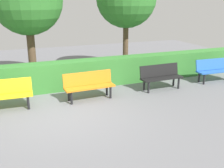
{
  "coord_description": "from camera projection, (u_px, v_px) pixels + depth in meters",
  "views": [
    {
      "loc": [
        1.26,
        6.93,
        3.03
      ],
      "look_at": [
        -1.6,
        -0.4,
        0.55
      ],
      "focal_mm": 43.24,
      "sensor_mm": 36.0,
      "label": 1
    }
  ],
  "objects": [
    {
      "name": "bench_yellow",
      "position": [
        5.0,
        93.0,
        7.63
      ],
      "size": [
        1.54,
        0.51,
        0.86
      ],
      "rotation": [
        0.0,
        0.0,
        -0.04
      ],
      "color": "yellow",
      "rests_on": "ground_plane"
    },
    {
      "name": "ground_plane",
      "position": [
        64.0,
        113.0,
        7.51
      ],
      "size": [
        21.96,
        21.96,
        0.0
      ],
      "primitive_type": "plane",
      "color": "slate"
    },
    {
      "name": "bench_orange",
      "position": [
        89.0,
        84.0,
        8.43
      ],
      "size": [
        1.6,
        0.53,
        0.86
      ],
      "rotation": [
        0.0,
        0.0,
        0.05
      ],
      "color": "orange",
      "rests_on": "ground_plane"
    },
    {
      "name": "bench_blue",
      "position": [
        215.0,
        69.0,
        10.29
      ],
      "size": [
        1.56,
        0.53,
        0.86
      ],
      "rotation": [
        0.0,
        0.0,
        -0.04
      ],
      "color": "blue",
      "rests_on": "ground_plane"
    },
    {
      "name": "tree_mid",
      "position": [
        27.0,
        0.0,
        9.58
      ],
      "size": [
        2.54,
        2.54,
        4.29
      ],
      "color": "brown",
      "rests_on": "ground_plane"
    },
    {
      "name": "hedge_row",
      "position": [
        82.0,
        74.0,
        9.62
      ],
      "size": [
        17.96,
        0.65,
        0.98
      ],
      "primitive_type": "cube",
      "color": "#387F33",
      "rests_on": "ground_plane"
    },
    {
      "name": "bench_black",
      "position": [
        161.0,
        76.0,
        9.39
      ],
      "size": [
        1.54,
        0.51,
        0.86
      ],
      "rotation": [
        0.0,
        0.0,
        0.03
      ],
      "color": "black",
      "rests_on": "ground_plane"
    }
  ]
}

